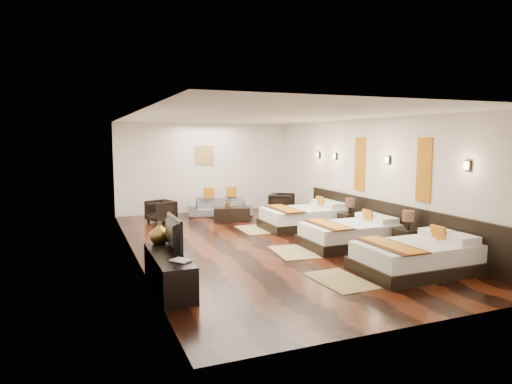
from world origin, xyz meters
name	(u,v)px	position (x,y,z in m)	size (l,w,h in m)	color
floor	(262,244)	(0.00, 0.00, 0.00)	(5.50, 9.50, 0.01)	black
ceiling	(263,116)	(0.00, 0.00, 2.80)	(5.50, 9.50, 0.01)	white
back_wall	(204,168)	(0.00, 4.75, 1.40)	(5.50, 0.01, 2.80)	silver
left_wall	(133,186)	(-2.75, 0.00, 1.40)	(0.01, 9.50, 2.80)	silver
right_wall	(368,177)	(2.75, 0.00, 1.40)	(0.01, 9.50, 2.80)	silver
headboard_panel	(386,222)	(2.71, -0.80, 0.45)	(0.08, 6.60, 0.90)	black
bed_near	(417,257)	(1.70, -2.96, 0.27)	(2.09, 1.31, 0.80)	black
bed_mid	(350,234)	(1.70, -0.90, 0.26)	(2.03, 1.27, 0.77)	black
bed_far	(305,218)	(1.70, 1.20, 0.28)	(2.13, 1.34, 0.81)	black
nightstand_a	(407,238)	(2.45, -1.83, 0.31)	(0.44, 0.44, 0.88)	black
nightstand_b	(349,221)	(2.45, 0.27, 0.30)	(0.44, 0.44, 0.87)	black
jute_mat_near	(340,280)	(0.19, -2.87, 0.01)	(0.75, 1.20, 0.01)	#99824E
jute_mat_mid	(293,252)	(0.31, -0.92, 0.01)	(0.75, 1.20, 0.01)	#99824E
jute_mat_far	(255,229)	(0.42, 1.49, 0.01)	(0.75, 1.20, 0.01)	#99824E
tv_console	(169,271)	(-2.50, -2.20, 0.28)	(0.50, 1.80, 0.55)	black
tv	(169,234)	(-2.45, -1.99, 0.82)	(0.95, 0.13, 0.55)	black
book	(176,262)	(-2.50, -2.74, 0.56)	(0.22, 0.29, 0.03)	black
figurine	(160,233)	(-2.50, -1.43, 0.74)	(0.36, 0.36, 0.38)	brown
sofa	(220,206)	(0.24, 3.87, 0.28)	(1.91, 0.75, 0.56)	slate
armchair_left	(161,211)	(-1.64, 3.40, 0.31)	(0.66, 0.68, 0.62)	black
armchair_right	(282,204)	(2.00, 3.24, 0.33)	(0.71, 0.73, 0.66)	black
coffee_table	(232,214)	(0.24, 2.82, 0.20)	(1.00, 0.50, 0.40)	black
table_plant	(228,202)	(0.15, 2.88, 0.53)	(0.24, 0.21, 0.27)	#22581D
orange_panel_a	(424,170)	(2.73, -1.90, 1.70)	(0.04, 0.40, 1.30)	#D86014
orange_panel_b	(360,164)	(2.73, 0.30, 1.70)	(0.04, 0.40, 1.30)	#D86014
sconce_near	(468,166)	(2.70, -3.00, 1.85)	(0.07, 0.12, 0.18)	black
sconce_mid	(388,160)	(2.70, -0.80, 1.85)	(0.07, 0.12, 0.18)	black
sconce_far	(335,156)	(2.70, 1.40, 1.85)	(0.07, 0.12, 0.18)	black
sconce_lounge	(318,155)	(2.70, 2.30, 1.85)	(0.07, 0.12, 0.18)	black
gold_artwork	(204,155)	(0.00, 4.73, 1.80)	(0.60, 0.04, 0.60)	#AD873F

